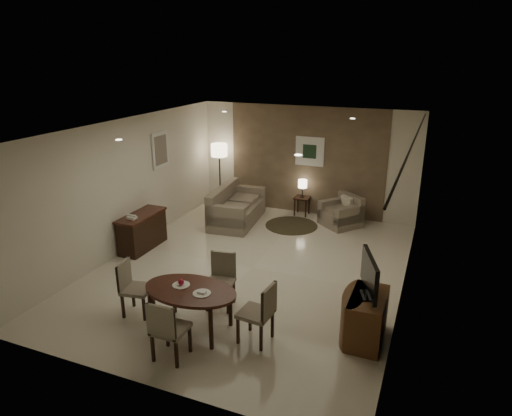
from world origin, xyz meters
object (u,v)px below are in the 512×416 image
at_px(armchair, 341,211).
at_px(floor_lamp, 220,175).
at_px(chair_far, 220,282).
at_px(sofa, 237,205).
at_px(side_table, 302,206).
at_px(chair_right, 255,312).
at_px(tv_cabinet, 367,318).
at_px(chair_left, 137,289).
at_px(dining_table, 191,310).
at_px(console_desk, 142,231).
at_px(chair_near, 171,328).

distance_m(armchair, floor_lamp, 3.35).
bearing_deg(chair_far, sofa, 101.04).
bearing_deg(armchair, chair_far, -63.09).
relative_size(side_table, floor_lamp, 0.28).
relative_size(chair_right, armchair, 1.12).
distance_m(tv_cabinet, chair_left, 3.50).
bearing_deg(dining_table, tv_cabinet, 16.54).
relative_size(console_desk, chair_near, 1.34).
distance_m(dining_table, chair_far, 0.75).
bearing_deg(chair_right, side_table, -165.10).
height_order(console_desk, chair_right, chair_right).
xyz_separation_m(tv_cabinet, chair_left, (-3.44, -0.66, 0.09)).
relative_size(chair_far, chair_right, 0.97).
bearing_deg(chair_left, chair_far, -69.67).
xyz_separation_m(console_desk, chair_left, (1.45, -2.16, 0.06)).
distance_m(tv_cabinet, chair_near, 2.75).
relative_size(tv_cabinet, chair_right, 0.99).
xyz_separation_m(console_desk, armchair, (3.56, 2.87, -0.01)).
height_order(chair_far, chair_left, chair_far).
bearing_deg(chair_near, dining_table, -84.66).
bearing_deg(tv_cabinet, side_table, 116.73).
bearing_deg(chair_right, tv_cabinet, 118.04).
bearing_deg(armchair, dining_table, -62.47).
distance_m(chair_near, floor_lamp, 6.45).
bearing_deg(dining_table, armchair, 77.65).
bearing_deg(chair_far, armchair, 67.58).
relative_size(chair_near, sofa, 0.49).
bearing_deg(sofa, armchair, -78.91).
xyz_separation_m(armchair, floor_lamp, (-3.31, 0.27, 0.47)).
height_order(chair_left, chair_right, chair_right).
bearing_deg(chair_right, armchair, -176.49).
xyz_separation_m(tv_cabinet, floor_lamp, (-4.63, 4.64, 0.49)).
distance_m(tv_cabinet, chair_far, 2.33).
bearing_deg(floor_lamp, chair_right, -58.90).
height_order(console_desk, floor_lamp, floor_lamp).
xyz_separation_m(dining_table, armchair, (1.12, 5.09, 0.03)).
bearing_deg(console_desk, sofa, 60.87).
bearing_deg(chair_near, console_desk, -49.97).
bearing_deg(floor_lamp, side_table, 2.88).
bearing_deg(console_desk, chair_left, -56.07).
bearing_deg(side_table, chair_near, -89.76).
relative_size(tv_cabinet, sofa, 0.49).
relative_size(tv_cabinet, chair_near, 1.00).
relative_size(chair_left, sofa, 0.48).
xyz_separation_m(tv_cabinet, side_table, (-2.39, 4.75, -0.12)).
bearing_deg(chair_left, floor_lamp, 2.04).
bearing_deg(dining_table, chair_near, -83.59).
relative_size(chair_right, side_table, 1.94).
height_order(chair_near, sofa, chair_near).
bearing_deg(tv_cabinet, chair_left, -169.20).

